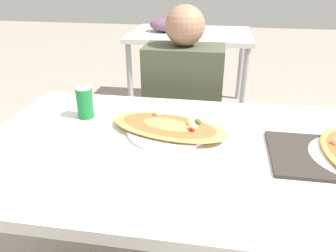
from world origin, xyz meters
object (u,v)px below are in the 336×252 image
dining_table (169,163)px  chair_far_seated (185,120)px  pizza_main (169,128)px  soda_can (85,103)px  person_seated (183,98)px

dining_table → chair_far_seated: 0.79m
dining_table → pizza_main: size_ratio=2.79×
dining_table → pizza_main: 0.13m
chair_far_seated → soda_can: size_ratio=6.92×
dining_table → soda_can: soda_can is taller
chair_far_seated → person_seated: bearing=90.0°
person_seated → pizza_main: person_seated is taller
chair_far_seated → pizza_main: size_ratio=1.79×
chair_far_seated → soda_can: (-0.34, -0.58, 0.33)m
person_seated → soda_can: 0.60m
pizza_main → soda_can: size_ratio=3.86×
chair_far_seated → pizza_main: 0.72m
chair_far_seated → pizza_main: (0.01, -0.66, 0.28)m
pizza_main → soda_can: soda_can is taller
dining_table → chair_far_seated: bearing=92.1°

